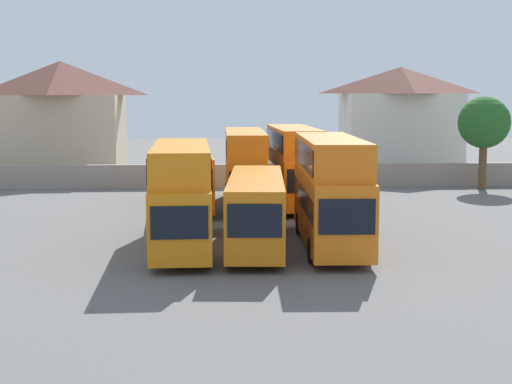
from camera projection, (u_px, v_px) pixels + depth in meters
name	position (u px, v px, depth m)	size (l,w,h in m)	color
ground	(245.00, 197.00, 52.85)	(140.00, 140.00, 0.00)	#605E5B
depot_boundary_wall	(242.00, 176.00, 57.97)	(56.00, 0.50, 1.80)	gray
bus_1	(181.00, 191.00, 34.79)	(2.90, 10.96, 4.83)	orange
bus_2	(256.00, 207.00, 35.13)	(3.16, 11.26, 3.34)	orange
bus_3	(330.00, 186.00, 35.30)	(2.93, 11.11, 5.13)	orange
bus_4	(190.00, 176.00, 47.76)	(3.17, 11.84, 3.49)	orange
bus_5	(245.00, 164.00, 47.99)	(2.63, 11.51, 4.82)	orange
bus_6	(294.00, 162.00, 48.27)	(2.81, 10.99, 5.03)	orange
house_terrace_left	(62.00, 118.00, 65.57)	(10.74, 8.23, 9.95)	#C6B293
house_terrace_centre	(400.00, 120.00, 67.19)	(10.43, 7.15, 9.52)	silver
tree_left_of_lot	(484.00, 123.00, 56.43)	(3.88, 3.88, 6.97)	brown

